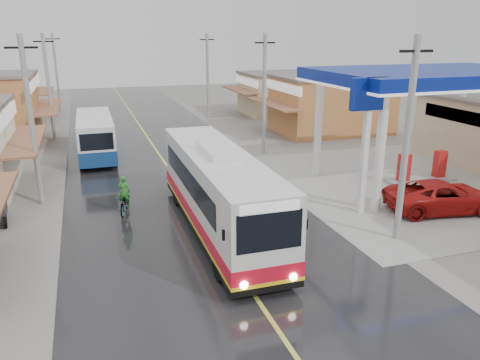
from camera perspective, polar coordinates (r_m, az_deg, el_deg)
The scene contains 10 objects.
ground at distance 17.28m, azimuth -0.87°, elevation -10.20°, with size 120.00×120.00×0.00m, color slate.
road at distance 31.00m, azimuth -9.30°, elevation 2.30°, with size 12.00×90.00×0.02m, color black.
centre_line at distance 30.99m, azimuth -9.31°, elevation 2.32°, with size 0.15×90.00×0.01m, color #D8CC4C.
shopfronts_right at distance 33.99m, azimuth 17.44°, elevation 3.05°, with size 11.00×44.00×4.80m, color beige, non-canonical shape.
utility_poles_left at distance 31.71m, azimuth -22.17°, elevation 1.54°, with size 1.60×50.00×8.00m, color gray, non-canonical shape.
utility_poles_right at distance 32.78m, azimuth 2.86°, elevation 3.33°, with size 1.60×36.00×8.00m, color gray, non-canonical shape.
coach_bus at distance 19.42m, azimuth -2.69°, elevation -1.34°, with size 2.78×11.72×3.65m.
second_bus at distance 32.71m, azimuth -17.20°, elevation 5.20°, with size 2.32×8.31×2.75m.
jeepney at distance 23.80m, azimuth 23.41°, elevation -1.84°, with size 2.42×5.24×1.46m, color #A51210.
cyclist at distance 22.31m, azimuth -13.92°, elevation -2.46°, with size 1.02×1.81×1.85m.
Camera 1 is at (-4.60, -14.58, 8.05)m, focal length 35.00 mm.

